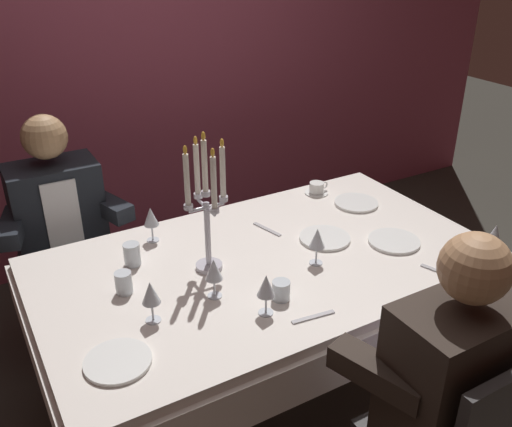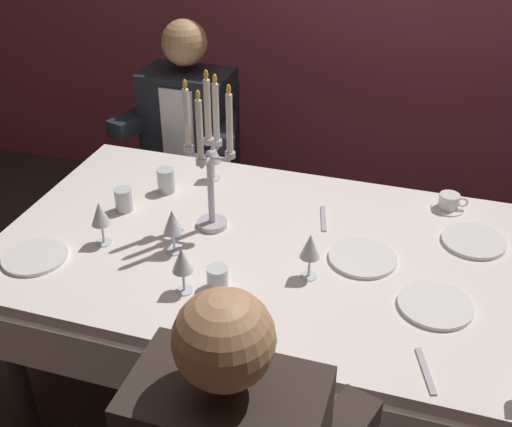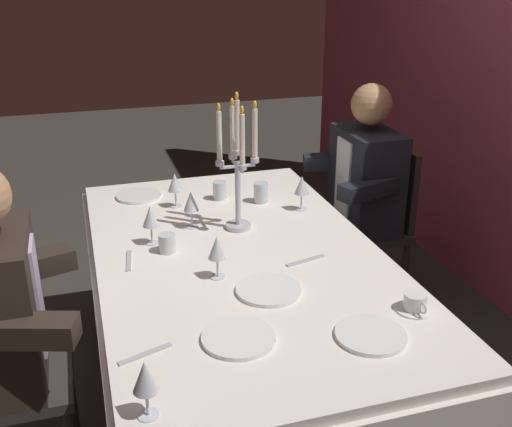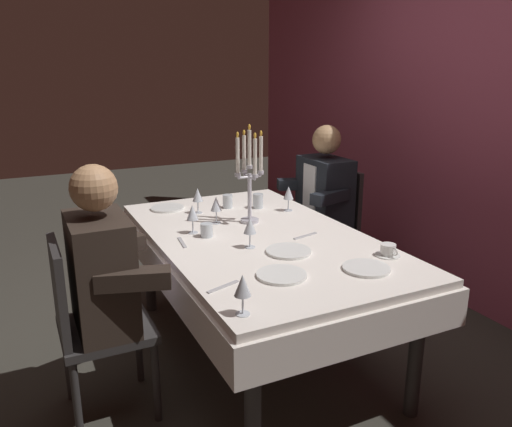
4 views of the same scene
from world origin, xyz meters
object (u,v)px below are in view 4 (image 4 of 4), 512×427
(candelabra, at_px, (250,177))
(wine_glass_5, at_px, (243,287))
(seated_diner_0, at_px, (325,193))
(wine_glass_1, at_px, (216,205))
(seated_diner_1, at_px, (100,272))
(coffee_cup_0, at_px, (388,251))
(dinner_plate_2, at_px, (167,208))
(water_tumbler_0, at_px, (207,230))
(water_tumbler_2, at_px, (258,201))
(dinner_plate_3, at_px, (289,251))
(dining_table, at_px, (258,255))
(wine_glass_0, at_px, (198,195))
(dinner_plate_1, at_px, (282,275))
(wine_glass_2, at_px, (192,213))
(wine_glass_3, at_px, (289,194))
(wine_glass_4, at_px, (250,226))
(water_tumbler_1, at_px, (228,201))
(dinner_plate_0, at_px, (366,268))

(candelabra, bearing_deg, wine_glass_5, -26.39)
(seated_diner_0, bearing_deg, wine_glass_1, -70.32)
(seated_diner_1, bearing_deg, seated_diner_0, 114.93)
(coffee_cup_0, bearing_deg, dinner_plate_2, -150.36)
(water_tumbler_0, bearing_deg, water_tumbler_2, 128.30)
(dinner_plate_3, distance_m, wine_glass_1, 0.65)
(water_tumbler_2, bearing_deg, coffee_cup_0, 10.36)
(dining_table, distance_m, water_tumbler_0, 0.33)
(dinner_plate_2, height_order, wine_glass_0, wine_glass_0)
(dinner_plate_1, xyz_separation_m, wine_glass_2, (-0.76, -0.16, 0.11))
(wine_glass_0, relative_size, wine_glass_3, 1.00)
(dining_table, distance_m, dinner_plate_3, 0.34)
(candelabra, relative_size, dinner_plate_3, 2.56)
(candelabra, bearing_deg, seated_diner_1, -67.39)
(wine_glass_5, bearing_deg, coffee_cup_0, 105.41)
(dinner_plate_3, height_order, wine_glass_0, wine_glass_0)
(wine_glass_4, distance_m, coffee_cup_0, 0.71)
(candelabra, relative_size, water_tumbler_1, 6.60)
(water_tumbler_0, distance_m, water_tumbler_2, 0.65)
(wine_glass_5, relative_size, coffee_cup_0, 1.24)
(candelabra, bearing_deg, coffee_cup_0, 25.11)
(dinner_plate_1, distance_m, wine_glass_1, 0.88)
(dinner_plate_0, bearing_deg, dinner_plate_1, -104.74)
(dining_table, height_order, coffee_cup_0, coffee_cup_0)
(dinner_plate_3, height_order, wine_glass_5, wine_glass_5)
(wine_glass_3, bearing_deg, coffee_cup_0, 2.86)
(coffee_cup_0, bearing_deg, water_tumbler_1, -162.21)
(wine_glass_3, bearing_deg, dinner_plate_3, -29.19)
(dinner_plate_0, relative_size, wine_glass_3, 1.35)
(seated_diner_0, relative_size, seated_diner_1, 1.00)
(wine_glass_5, bearing_deg, dining_table, 150.36)
(wine_glass_5, distance_m, seated_diner_0, 2.02)
(wine_glass_0, height_order, seated_diner_0, seated_diner_0)
(dinner_plate_1, bearing_deg, candelabra, 164.76)
(candelabra, distance_m, water_tumbler_0, 0.43)
(wine_glass_3, xyz_separation_m, coffee_cup_0, (0.93, 0.05, -0.09))
(water_tumbler_1, bearing_deg, dinner_plate_2, -111.14)
(wine_glass_3, bearing_deg, seated_diner_1, -68.16)
(wine_glass_2, bearing_deg, wine_glass_5, -8.44)
(dinner_plate_1, distance_m, seated_diner_0, 1.62)
(water_tumbler_0, bearing_deg, dinner_plate_3, 34.72)
(wine_glass_1, bearing_deg, wine_glass_3, 95.70)
(water_tumbler_1, height_order, seated_diner_0, seated_diner_0)
(dinner_plate_3, xyz_separation_m, wine_glass_1, (-0.62, -0.15, 0.11))
(dining_table, bearing_deg, wine_glass_4, -38.22)
(coffee_cup_0, bearing_deg, dinner_plate_0, -64.92)
(candelabra, bearing_deg, wine_glass_4, -24.95)
(seated_diner_1, bearing_deg, candelabra, 112.61)
(dinner_plate_2, distance_m, wine_glass_0, 0.26)
(seated_diner_0, bearing_deg, coffee_cup_0, -19.74)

